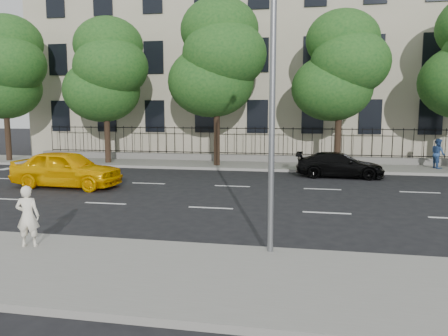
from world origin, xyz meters
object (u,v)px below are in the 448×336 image
Objects in this scene: street_light at (275,36)px; woman_near at (28,216)px; black_sedan at (340,165)px; yellow_taxi at (67,169)px.

street_light is 5.37× the size of woman_near.
black_sedan is at bearing 78.81° from street_light.
yellow_taxi reaches higher than black_sedan.
street_light is at bearing 177.40° from woman_near.
woman_near is at bearing 151.35° from black_sedan.
yellow_taxi is 13.27m from black_sedan.
yellow_taxi is 9.26m from woman_near.
black_sedan is at bearing -136.07° from woman_near.
street_light is 7.29m from woman_near.
yellow_taxi is (-9.70, 7.11, -4.31)m from street_light.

